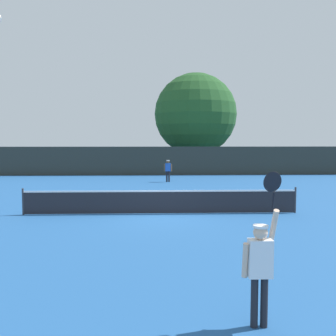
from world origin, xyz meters
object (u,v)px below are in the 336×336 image
object	(u,v)px
player_serving	(260,260)
large_tree	(195,114)
player_receiving	(168,169)
parked_car_mid	(225,162)
tennis_ball	(149,207)
parked_car_near	(122,161)

from	to	relation	value
player_serving	large_tree	size ratio (longest dim) A/B	0.27
large_tree	player_receiving	bearing A→B (deg)	-106.19
large_tree	parked_car_mid	world-z (taller)	large_tree
player_receiving	tennis_ball	world-z (taller)	player_receiving
player_serving	parked_car_near	bearing A→B (deg)	98.57
player_serving	large_tree	world-z (taller)	large_tree
player_serving	player_receiving	xyz separation A→B (m)	(-0.74, 20.96, -0.17)
player_receiving	parked_car_mid	bearing A→B (deg)	-119.42
player_receiving	parked_car_near	bearing A→B (deg)	-70.68
parked_car_near	parked_car_mid	size ratio (longest dim) A/B	1.03
large_tree	parked_car_near	size ratio (longest dim) A/B	2.15
player_serving	parked_car_near	world-z (taller)	player_serving
player_serving	large_tree	xyz separation A→B (m)	(2.37, 31.65, 4.37)
player_receiving	large_tree	distance (m)	12.02
player_receiving	tennis_ball	size ratio (longest dim) A/B	22.76
tennis_ball	parked_car_mid	distance (m)	22.11
player_serving	player_receiving	size ratio (longest dim) A/B	1.63
player_serving	parked_car_mid	bearing A→B (deg)	80.43
parked_car_mid	player_receiving	bearing A→B (deg)	-122.24
parked_car_mid	parked_car_near	bearing A→B (deg)	169.94
tennis_ball	parked_car_mid	world-z (taller)	parked_car_mid
tennis_ball	parked_car_near	world-z (taller)	parked_car_near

